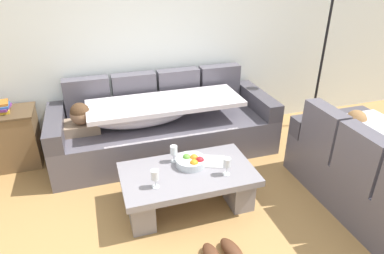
{
  "coord_description": "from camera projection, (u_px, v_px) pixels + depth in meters",
  "views": [
    {
      "loc": [
        -0.59,
        -1.85,
        2.12
      ],
      "look_at": [
        0.34,
        1.09,
        0.55
      ],
      "focal_mm": 31.71,
      "sensor_mm": 36.0,
      "label": 1
    }
  ],
  "objects": [
    {
      "name": "ground_plane",
      "position": [
        193.0,
        254.0,
        2.69
      ],
      "size": [
        14.0,
        14.0,
        0.0
      ],
      "primitive_type": "plane",
      "color": "#B1834A"
    },
    {
      "name": "back_wall",
      "position": [
        137.0,
        30.0,
        3.91
      ],
      "size": [
        9.0,
        0.1,
        2.7
      ],
      "primitive_type": "cube",
      "color": "white",
      "rests_on": "ground_plane"
    },
    {
      "name": "couch_along_wall",
      "position": [
        161.0,
        127.0,
        3.96
      ],
      "size": [
        2.53,
        0.92,
        0.88
      ],
      "color": "#59555F",
      "rests_on": "ground_plane"
    },
    {
      "name": "coffee_table",
      "position": [
        188.0,
        184.0,
        3.12
      ],
      "size": [
        1.2,
        0.68,
        0.38
      ],
      "color": "gray",
      "rests_on": "ground_plane"
    },
    {
      "name": "fruit_bowl",
      "position": [
        191.0,
        161.0,
        3.12
      ],
      "size": [
        0.28,
        0.28,
        0.1
      ],
      "color": "silver",
      "rests_on": "coffee_table"
    },
    {
      "name": "wine_glass_near_left",
      "position": [
        155.0,
        176.0,
        2.79
      ],
      "size": [
        0.07,
        0.07,
        0.17
      ],
      "color": "silver",
      "rests_on": "coffee_table"
    },
    {
      "name": "wine_glass_near_right",
      "position": [
        227.0,
        163.0,
        2.96
      ],
      "size": [
        0.07,
        0.07,
        0.17
      ],
      "color": "silver",
      "rests_on": "coffee_table"
    },
    {
      "name": "wine_glass_far_back",
      "position": [
        174.0,
        151.0,
        3.15
      ],
      "size": [
        0.07,
        0.07,
        0.17
      ],
      "color": "silver",
      "rests_on": "coffee_table"
    },
    {
      "name": "open_magazine",
      "position": [
        209.0,
        161.0,
        3.19
      ],
      "size": [
        0.34,
        0.3,
        0.01
      ],
      "primitive_type": "cube",
      "rotation": [
        0.0,
        0.0,
        -0.37
      ],
      "color": "white",
      "rests_on": "coffee_table"
    },
    {
      "name": "side_cabinet",
      "position": [
        4.0,
        139.0,
        3.7
      ],
      "size": [
        0.72,
        0.44,
        0.64
      ],
      "color": "brown",
      "rests_on": "ground_plane"
    },
    {
      "name": "book_stack_on_cabinet",
      "position": [
        2.0,
        107.0,
        3.55
      ],
      "size": [
        0.18,
        0.21,
        0.11
      ],
      "color": "gold",
      "rests_on": "side_cabinet"
    },
    {
      "name": "floor_lamp",
      "position": [
        323.0,
        46.0,
        4.18
      ],
      "size": [
        0.33,
        0.31,
        1.95
      ],
      "color": "black",
      "rests_on": "ground_plane"
    },
    {
      "name": "pair_of_shoes",
      "position": [
        222.0,
        253.0,
        2.64
      ],
      "size": [
        0.32,
        0.29,
        0.09
      ],
      "color": "#59331E",
      "rests_on": "ground_plane"
    }
  ]
}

